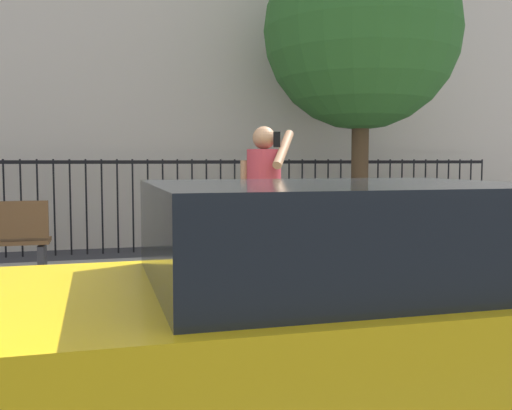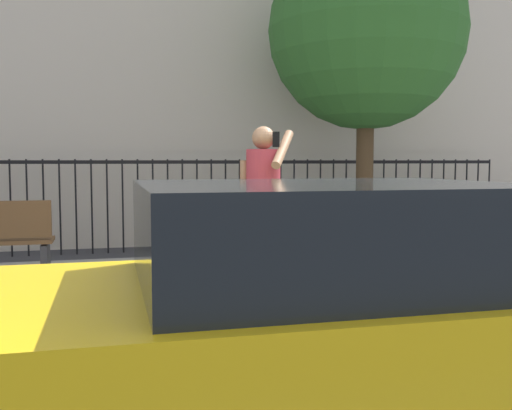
# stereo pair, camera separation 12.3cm
# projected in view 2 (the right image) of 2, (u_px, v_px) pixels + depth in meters

# --- Properties ---
(ground_plane) EXTENTS (60.00, 60.00, 0.00)m
(ground_plane) POSITION_uv_depth(u_px,v_px,m) (291.00, 360.00, 4.64)
(ground_plane) COLOR #333338
(sidewalk) EXTENTS (28.00, 4.40, 0.15)m
(sidewalk) POSITION_uv_depth(u_px,v_px,m) (233.00, 291.00, 6.76)
(sidewalk) COLOR gray
(sidewalk) RESTS_ON ground
(iron_fence) EXTENTS (12.03, 0.04, 1.60)m
(iron_fence) POSITION_uv_depth(u_px,v_px,m) (190.00, 192.00, 10.27)
(iron_fence) COLOR black
(iron_fence) RESTS_ON ground
(taxi_yellow) EXTENTS (4.20, 1.87, 1.45)m
(taxi_yellow) POSITION_uv_depth(u_px,v_px,m) (352.00, 317.00, 3.26)
(taxi_yellow) COLOR yellow
(taxi_yellow) RESTS_ON ground
(pedestrian_on_phone) EXTENTS (0.72, 0.63, 1.76)m
(pedestrian_on_phone) POSITION_uv_depth(u_px,v_px,m) (261.00, 200.00, 5.84)
(pedestrian_on_phone) COLOR #936B4C
(pedestrian_on_phone) RESTS_ON sidewalk
(street_tree_near) EXTENTS (3.24, 3.24, 5.33)m
(street_tree_near) POSITION_uv_depth(u_px,v_px,m) (367.00, 32.00, 9.65)
(street_tree_near) COLOR #4C3823
(street_tree_near) RESTS_ON ground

